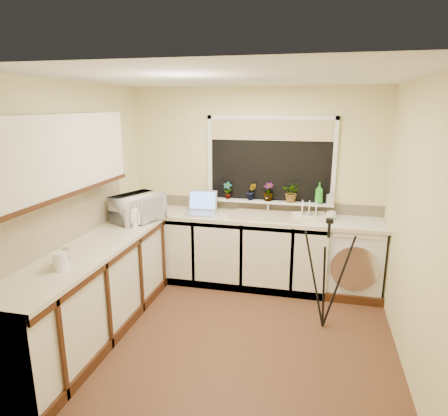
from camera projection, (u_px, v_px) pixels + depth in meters
floor at (229, 333)px, 4.00m from camera, size 3.20×3.20×0.00m
ceiling at (229, 77)px, 3.39m from camera, size 3.20×3.20×0.00m
wall_back at (254, 185)px, 5.11m from camera, size 3.20×0.00×3.20m
wall_front at (172, 284)px, 2.28m from camera, size 3.20×0.00×3.20m
wall_left at (75, 206)px, 4.05m from camera, size 0.00×3.00×3.00m
wall_right at (415, 227)px, 3.34m from camera, size 0.00×3.00×3.00m
base_cabinet_back at (224, 249)px, 5.10m from camera, size 2.55×0.60×0.86m
base_cabinet_left at (93, 294)px, 3.90m from camera, size 0.54×2.40×0.86m
worktop_back at (250, 217)px, 4.91m from camera, size 3.20×0.60×0.04m
worktop_left at (89, 250)px, 3.79m from camera, size 0.60×2.40×0.04m
upper_cabinet at (56, 155)px, 3.45m from camera, size 0.28×1.90×0.70m
splashback_left at (59, 224)px, 3.79m from camera, size 0.02×2.40×0.45m
splashback_back at (254, 205)px, 5.16m from camera, size 3.20×0.02×0.14m
window_glass at (270, 160)px, 4.97m from camera, size 1.50×0.02×1.00m
window_blind at (271, 130)px, 4.85m from camera, size 1.50×0.02×0.25m
windowsill at (269, 202)px, 5.05m from camera, size 1.60×0.14×0.03m
sink at (266, 216)px, 4.86m from camera, size 0.82×0.46×0.03m
faucet at (268, 204)px, 5.01m from camera, size 0.03×0.03×0.24m
washing_machine at (352, 257)px, 4.79m from camera, size 0.64×0.62×0.90m
laptop at (202, 207)px, 5.01m from camera, size 0.39×0.34×0.27m
kettle at (131, 218)px, 4.43m from camera, size 0.15×0.15×0.20m
dish_rack at (310, 217)px, 4.74m from camera, size 0.46×0.40×0.06m
tripod at (326, 274)px, 3.98m from camera, size 0.75×0.75×1.16m
glass_jug at (60, 261)px, 3.27m from camera, size 0.10×0.10×0.15m
steel_jar at (66, 254)px, 3.51m from camera, size 0.07×0.07×0.10m
microwave at (138, 208)px, 4.65m from camera, size 0.57×0.67×0.31m
plant_a at (228, 191)px, 5.10m from camera, size 0.12×0.08×0.22m
plant_b at (251, 192)px, 5.04m from camera, size 0.14×0.12×0.22m
plant_c at (268, 192)px, 5.00m from camera, size 0.16×0.16×0.23m
plant_d at (292, 192)px, 4.93m from camera, size 0.25×0.23×0.25m
soap_bottle_green at (319, 193)px, 4.86m from camera, size 0.11×0.11×0.26m
soap_bottle_clear at (330, 197)px, 4.83m from camera, size 0.09×0.09×0.17m
cup_back at (331, 215)px, 4.74m from camera, size 0.13×0.13×0.09m
cup_left at (61, 259)px, 3.38m from camera, size 0.13×0.13×0.10m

